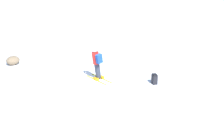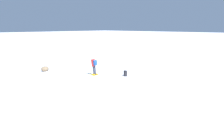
{
  "view_description": "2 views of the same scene",
  "coord_description": "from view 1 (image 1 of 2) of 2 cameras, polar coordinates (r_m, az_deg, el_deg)",
  "views": [
    {
      "loc": [
        8.96,
        11.09,
        6.07
      ],
      "look_at": [
        0.48,
        1.81,
        1.21
      ],
      "focal_mm": 50.0,
      "sensor_mm": 36.0,
      "label": 1
    },
    {
      "loc": [
        12.7,
        14.4,
        4.37
      ],
      "look_at": [
        0.07,
        2.46,
        0.87
      ],
      "focal_mm": 35.0,
      "sensor_mm": 36.0,
      "label": 2
    }
  ],
  "objects": [
    {
      "name": "exposed_boulder_0",
      "position": [
        18.43,
        -17.67,
        1.68
      ],
      "size": [
        0.76,
        0.65,
        0.5
      ],
      "primitive_type": "ellipsoid",
      "color": "#7A664C",
      "rests_on": "ground"
    },
    {
      "name": "spare_backpack",
      "position": [
        15.17,
        7.77,
        -1.66
      ],
      "size": [
        0.33,
        0.37,
        0.5
      ],
      "rotation": [
        0.0,
        0.0,
        1.09
      ],
      "color": "black",
      "rests_on": "ground"
    },
    {
      "name": "skier",
      "position": [
        15.21,
        -2.8,
        1.45
      ],
      "size": [
        1.29,
        1.62,
        1.74
      ],
      "rotation": [
        0.0,
        0.0,
        -0.03
      ],
      "color": "yellow",
      "rests_on": "ground"
    },
    {
      "name": "ground_plane",
      "position": [
        15.49,
        -3.2,
        -1.97
      ],
      "size": [
        300.0,
        300.0,
        0.0
      ],
      "primitive_type": "plane",
      "color": "white"
    }
  ]
}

